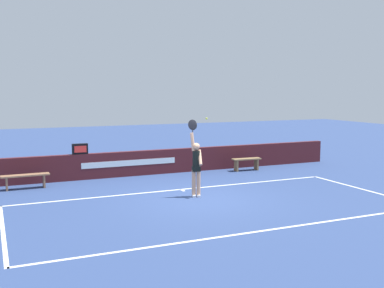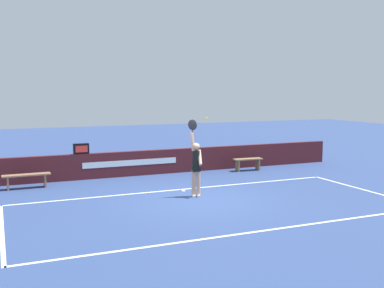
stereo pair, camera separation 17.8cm
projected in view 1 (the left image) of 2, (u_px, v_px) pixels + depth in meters
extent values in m
plane|color=navy|center=(199.00, 199.00, 14.37)|extent=(60.00, 60.00, 0.00)
cube|color=white|center=(181.00, 189.00, 15.75)|extent=(11.46, 0.10, 0.00)
cube|color=white|center=(261.00, 231.00, 11.11)|extent=(11.46, 0.10, 0.00)
cube|color=white|center=(3.00, 231.00, 11.13)|extent=(0.10, 5.20, 0.00)
cube|color=white|center=(364.00, 189.00, 15.73)|extent=(0.10, 5.20, 0.00)
cube|color=white|center=(183.00, 190.00, 15.61)|extent=(0.10, 0.30, 0.00)
cube|color=#47181D|center=(151.00, 162.00, 18.52)|extent=(16.85, 0.23, 0.98)
cube|color=silver|center=(130.00, 163.00, 18.03)|extent=(3.79, 0.01, 0.23)
cube|color=black|center=(80.00, 149.00, 17.30)|extent=(0.58, 0.18, 0.40)
cube|color=red|center=(80.00, 149.00, 17.22)|extent=(0.45, 0.01, 0.25)
cylinder|color=tan|center=(199.00, 183.00, 14.65)|extent=(0.13, 0.13, 0.87)
cylinder|color=tan|center=(194.00, 183.00, 14.63)|extent=(0.13, 0.13, 0.87)
cube|color=white|center=(199.00, 196.00, 14.68)|extent=(0.16, 0.26, 0.07)
cube|color=white|center=(194.00, 196.00, 14.66)|extent=(0.16, 0.26, 0.07)
cylinder|color=black|center=(196.00, 160.00, 14.55)|extent=(0.23, 0.23, 0.61)
cube|color=black|center=(196.00, 169.00, 14.58)|extent=(0.31, 0.28, 0.16)
sphere|color=tan|center=(196.00, 147.00, 14.50)|extent=(0.23, 0.23, 0.23)
cylinder|color=tan|center=(193.00, 142.00, 14.47)|extent=(0.18, 0.14, 0.58)
cylinder|color=tan|center=(200.00, 157.00, 14.49)|extent=(0.21, 0.41, 0.47)
ellipsoid|color=black|center=(193.00, 125.00, 14.40)|extent=(0.33, 0.13, 0.39)
cylinder|color=black|center=(193.00, 131.00, 14.43)|extent=(0.03, 0.03, 0.18)
sphere|color=#D0E33A|center=(207.00, 119.00, 14.42)|extent=(0.06, 0.06, 0.06)
cube|color=#8F6346|center=(25.00, 175.00, 15.79)|extent=(1.61, 0.39, 0.05)
cube|color=#8F6346|center=(7.00, 184.00, 15.56)|extent=(0.07, 0.32, 0.47)
cube|color=#8F6346|center=(44.00, 181.00, 16.08)|extent=(0.07, 0.32, 0.47)
cube|color=olive|center=(246.00, 159.00, 19.38)|extent=(1.27, 0.43, 0.05)
cube|color=olive|center=(236.00, 165.00, 19.25)|extent=(0.08, 0.32, 0.49)
cube|color=olive|center=(256.00, 164.00, 19.58)|extent=(0.08, 0.32, 0.49)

